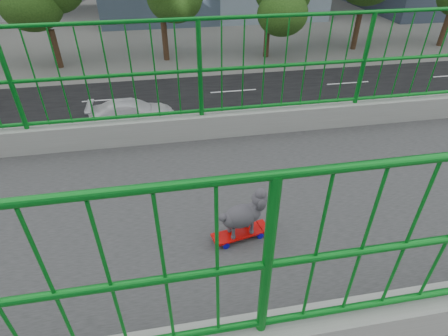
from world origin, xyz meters
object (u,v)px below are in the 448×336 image
Objects in this scene: skateboard at (240,234)px; car_1 at (290,166)px; car_2 at (296,126)px; poodle at (244,214)px; car_0 at (329,216)px; car_3 at (132,112)px; car_5 at (8,254)px.

car_1 is (-9.60, 4.39, -6.38)m from skateboard.
car_2 is (-3.20, 1.37, 0.12)m from car_1.
poodle reaches higher than car_2.
car_0 is at bearing 170.89° from car_2.
car_5 is (9.60, -3.42, 0.12)m from car_3.
skateboard is 0.13× the size of car_0.
skateboard is at bearing 42.09° from car_5.
car_5 is at bearing -149.30° from skateboard.
car_3 is at bearing -143.55° from car_0.
poodle is (-0.00, 0.02, 0.22)m from skateboard.
poodle is at bearing 90.00° from skateboard.
car_5 reaches higher than car_1.
poodle is 0.10× the size of car_3.
car_2 is at bearing 156.85° from car_1.
poodle is 12.44m from car_1.
car_3 is at bearing 68.48° from car_2.
poodle is 0.08× the size of car_2.
car_5 is (-6.40, -5.78, -6.26)m from skateboard.
car_3 is (-9.60, -7.09, -0.02)m from car_0.
poodle is at bearing -36.33° from car_0.
car_0 is 3.22m from car_1.
car_3 is (-16.00, -2.36, -6.39)m from skateboard.
skateboard is 17.39m from car_3.
skateboard is 10.66m from car_5.
poodle is 10.80m from car_5.
poodle reaches higher than car_0.
car_3 is (-6.40, -6.75, -0.01)m from car_1.
car_2 is 1.19× the size of car_5.
car_0 is at bearing 90.00° from car_5.
car_2 is at bearing 119.02° from car_5.
car_0 is 6.48m from car_2.
car_1 is at bearing 144.05° from skateboard.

